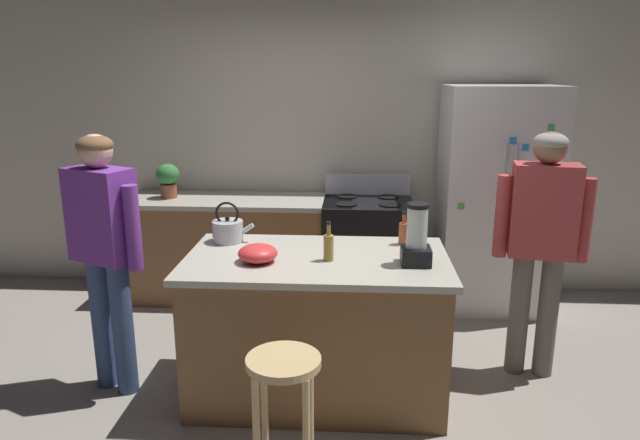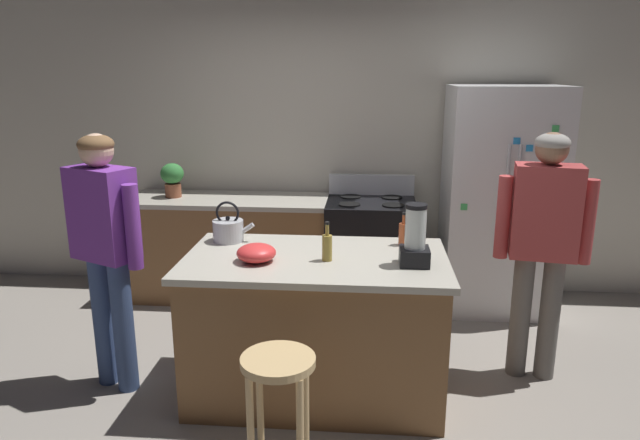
% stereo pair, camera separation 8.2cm
% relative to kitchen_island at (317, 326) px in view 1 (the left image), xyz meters
% --- Properties ---
extents(ground_plane, '(14.00, 14.00, 0.00)m').
position_rel_kitchen_island_xyz_m(ground_plane, '(0.00, 0.00, -0.45)').
color(ground_plane, gray).
extents(back_wall, '(8.00, 0.10, 2.70)m').
position_rel_kitchen_island_xyz_m(back_wall, '(0.00, 1.95, 0.90)').
color(back_wall, beige).
rests_on(back_wall, ground_plane).
extents(kitchen_island, '(1.58, 0.91, 0.91)m').
position_rel_kitchen_island_xyz_m(kitchen_island, '(0.00, 0.00, 0.00)').
color(kitchen_island, brown).
rests_on(kitchen_island, ground_plane).
extents(back_counter_run, '(2.00, 0.64, 0.91)m').
position_rel_kitchen_island_xyz_m(back_counter_run, '(-0.80, 1.55, -0.00)').
color(back_counter_run, brown).
rests_on(back_counter_run, ground_plane).
extents(refrigerator, '(0.90, 0.73, 1.88)m').
position_rel_kitchen_island_xyz_m(refrigerator, '(1.40, 1.50, 0.48)').
color(refrigerator, silver).
rests_on(refrigerator, ground_plane).
extents(stove_range, '(0.76, 0.65, 1.09)m').
position_rel_kitchen_island_xyz_m(stove_range, '(0.33, 1.52, 0.01)').
color(stove_range, black).
rests_on(stove_range, ground_plane).
extents(person_by_island_left, '(0.57, 0.37, 1.64)m').
position_rel_kitchen_island_xyz_m(person_by_island_left, '(-1.29, -0.03, 0.54)').
color(person_by_island_left, '#384C7A').
rests_on(person_by_island_left, ground_plane).
extents(person_by_sink_right, '(0.60, 0.28, 1.63)m').
position_rel_kitchen_island_xyz_m(person_by_sink_right, '(1.42, 0.33, 0.53)').
color(person_by_sink_right, '#66605B').
rests_on(person_by_sink_right, ground_plane).
extents(bar_stool, '(0.36, 0.36, 0.68)m').
position_rel_kitchen_island_xyz_m(bar_stool, '(-0.10, -0.84, 0.07)').
color(bar_stool, tan).
rests_on(bar_stool, ground_plane).
extents(potted_plant, '(0.20, 0.20, 0.30)m').
position_rel_kitchen_island_xyz_m(potted_plant, '(-1.41, 1.55, 0.62)').
color(potted_plant, brown).
rests_on(potted_plant, back_counter_run).
extents(blender_appliance, '(0.17, 0.17, 0.36)m').
position_rel_kitchen_island_xyz_m(blender_appliance, '(0.58, -0.09, 0.60)').
color(blender_appliance, black).
rests_on(blender_appliance, kitchen_island).
extents(bottle_vinegar, '(0.06, 0.06, 0.24)m').
position_rel_kitchen_island_xyz_m(bottle_vinegar, '(0.07, -0.06, 0.54)').
color(bottle_vinegar, olive).
rests_on(bottle_vinegar, kitchen_island).
extents(bottle_cooking_sauce, '(0.06, 0.06, 0.22)m').
position_rel_kitchen_island_xyz_m(bottle_cooking_sauce, '(0.54, 0.29, 0.53)').
color(bottle_cooking_sauce, '#B24C26').
rests_on(bottle_cooking_sauce, kitchen_island).
extents(mixing_bowl, '(0.23, 0.23, 0.10)m').
position_rel_kitchen_island_xyz_m(mixing_bowl, '(-0.34, -0.11, 0.50)').
color(mixing_bowl, red).
rests_on(mixing_bowl, kitchen_island).
extents(tea_kettle, '(0.28, 0.20, 0.27)m').
position_rel_kitchen_island_xyz_m(tea_kettle, '(-0.60, 0.28, 0.53)').
color(tea_kettle, '#B7BABF').
rests_on(tea_kettle, kitchen_island).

